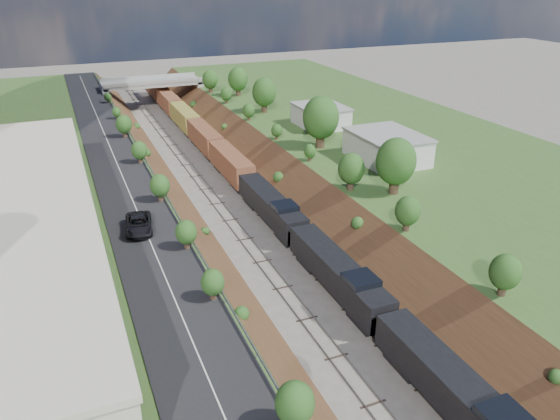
% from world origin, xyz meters
% --- Properties ---
extents(platform_right, '(44.00, 180.00, 5.00)m').
position_xyz_m(platform_right, '(33.00, 60.00, 2.50)').
color(platform_right, '#3A5A25').
rests_on(platform_right, ground).
extents(embankment_left, '(10.00, 180.00, 10.00)m').
position_xyz_m(embankment_left, '(-11.00, 60.00, 0.00)').
color(embankment_left, brown).
rests_on(embankment_left, ground).
extents(embankment_right, '(10.00, 180.00, 10.00)m').
position_xyz_m(embankment_right, '(11.00, 60.00, 0.00)').
color(embankment_right, brown).
rests_on(embankment_right, ground).
extents(rail_left_track, '(1.58, 180.00, 0.18)m').
position_xyz_m(rail_left_track, '(-2.60, 60.00, 0.09)').
color(rail_left_track, gray).
rests_on(rail_left_track, ground).
extents(rail_right_track, '(1.58, 180.00, 0.18)m').
position_xyz_m(rail_right_track, '(2.60, 60.00, 0.09)').
color(rail_right_track, gray).
rests_on(rail_right_track, ground).
extents(road, '(8.00, 180.00, 0.10)m').
position_xyz_m(road, '(-15.50, 60.00, 5.05)').
color(road, black).
rests_on(road, platform_left).
extents(guardrail, '(0.10, 171.00, 0.70)m').
position_xyz_m(guardrail, '(-11.40, 59.80, 5.55)').
color(guardrail, '#99999E').
rests_on(guardrail, platform_left).
extents(commercial_building, '(14.30, 62.30, 7.00)m').
position_xyz_m(commercial_building, '(-28.00, 38.00, 8.51)').
color(commercial_building, brown).
rests_on(commercial_building, platform_left).
extents(overpass, '(24.50, 8.30, 7.40)m').
position_xyz_m(overpass, '(0.00, 122.00, 4.92)').
color(overpass, gray).
rests_on(overpass, ground).
extents(white_building_near, '(9.00, 12.00, 4.00)m').
position_xyz_m(white_building_near, '(23.50, 52.00, 7.00)').
color(white_building_near, silver).
rests_on(white_building_near, platform_right).
extents(white_building_far, '(8.00, 10.00, 3.60)m').
position_xyz_m(white_building_far, '(23.00, 74.00, 6.80)').
color(white_building_far, silver).
rests_on(white_building_far, platform_right).
extents(tree_right_large, '(5.25, 5.25, 7.61)m').
position_xyz_m(tree_right_large, '(17.00, 40.00, 9.38)').
color(tree_right_large, '#473323').
rests_on(tree_right_large, platform_right).
extents(tree_left_crest, '(2.45, 2.45, 3.55)m').
position_xyz_m(tree_left_crest, '(-11.80, 20.00, 7.04)').
color(tree_left_crest, '#473323').
rests_on(tree_left_crest, platform_left).
extents(freight_train, '(3.10, 141.10, 4.61)m').
position_xyz_m(freight_train, '(2.60, 72.51, 2.62)').
color(freight_train, black).
rests_on(freight_train, ground).
extents(suv, '(3.72, 6.56, 1.73)m').
position_xyz_m(suv, '(-16.14, 41.19, 5.96)').
color(suv, black).
rests_on(suv, road).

